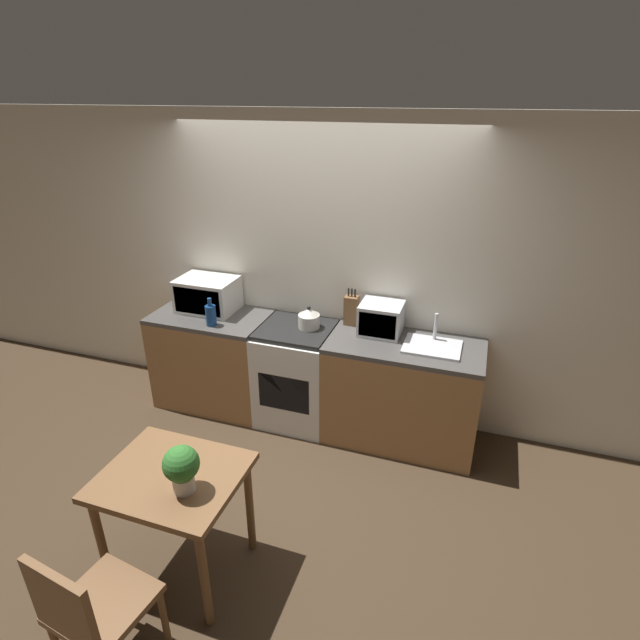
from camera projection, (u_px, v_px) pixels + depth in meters
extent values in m
plane|color=#3D2D1E|center=(272.00, 478.00, 3.84)|extent=(16.00, 16.00, 0.00)
cube|color=silver|center=(321.00, 271.00, 4.29)|extent=(10.00, 0.06, 2.60)
cube|color=olive|center=(215.00, 361.00, 4.64)|extent=(1.02, 0.62, 0.86)
cube|color=#474442|center=(210.00, 317.00, 4.45)|extent=(1.02, 0.62, 0.04)
cube|color=olive|center=(402.00, 394.00, 4.12)|extent=(1.23, 0.62, 0.86)
cube|color=#474442|center=(405.00, 346.00, 3.93)|extent=(1.23, 0.62, 0.04)
cube|color=silver|center=(297.00, 375.00, 4.39)|extent=(0.62, 0.62, 0.86)
cube|color=black|center=(296.00, 330.00, 4.20)|extent=(0.60, 0.57, 0.04)
cube|color=black|center=(284.00, 393.00, 4.13)|extent=(0.45, 0.02, 0.32)
cylinder|color=beige|center=(309.00, 321.00, 4.18)|extent=(0.18, 0.18, 0.12)
cone|color=beige|center=(309.00, 312.00, 4.14)|extent=(0.17, 0.17, 0.05)
sphere|color=black|center=(309.00, 308.00, 4.12)|extent=(0.03, 0.03, 0.03)
cube|color=silver|center=(208.00, 294.00, 4.48)|extent=(0.51, 0.38, 0.30)
cube|color=black|center=(197.00, 302.00, 4.32)|extent=(0.45, 0.01, 0.24)
cylinder|color=navy|center=(211.00, 315.00, 4.21)|extent=(0.09, 0.09, 0.18)
cylinder|color=navy|center=(210.00, 302.00, 4.15)|extent=(0.03, 0.03, 0.07)
cube|color=brown|center=(351.00, 310.00, 4.21)|extent=(0.11, 0.09, 0.25)
cylinder|color=black|center=(349.00, 292.00, 4.15)|extent=(0.01, 0.01, 0.07)
cylinder|color=black|center=(352.00, 293.00, 4.14)|extent=(0.01, 0.01, 0.07)
cylinder|color=black|center=(355.00, 293.00, 4.13)|extent=(0.01, 0.01, 0.07)
cube|color=silver|center=(381.00, 318.00, 4.06)|extent=(0.34, 0.31, 0.26)
cube|color=black|center=(377.00, 326.00, 3.93)|extent=(0.30, 0.01, 0.21)
cube|color=silver|center=(432.00, 347.00, 3.86)|extent=(0.44, 0.34, 0.02)
cylinder|color=silver|center=(436.00, 326.00, 3.91)|extent=(0.03, 0.03, 0.22)
cube|color=brown|center=(171.00, 477.00, 2.83)|extent=(0.79, 0.66, 0.04)
cylinder|color=brown|center=(102.00, 545.00, 2.85)|extent=(0.05, 0.05, 0.70)
cylinder|color=brown|center=(204.00, 579.00, 2.66)|extent=(0.05, 0.05, 0.70)
cylinder|color=brown|center=(159.00, 481.00, 3.32)|extent=(0.05, 0.05, 0.70)
cylinder|color=brown|center=(250.00, 506.00, 3.12)|extent=(0.05, 0.05, 0.70)
cube|color=brown|center=(104.00, 604.00, 2.42)|extent=(0.46, 0.46, 0.04)
cylinder|color=brown|center=(115.00, 591.00, 2.73)|extent=(0.04, 0.04, 0.45)
cylinder|color=brown|center=(164.00, 619.00, 2.58)|extent=(0.04, 0.04, 0.45)
cube|color=brown|center=(61.00, 606.00, 2.17)|extent=(0.39, 0.09, 0.40)
cylinder|color=beige|center=(184.00, 483.00, 2.69)|extent=(0.12, 0.12, 0.10)
sphere|color=#2D6B28|center=(181.00, 464.00, 2.63)|extent=(0.20, 0.20, 0.20)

